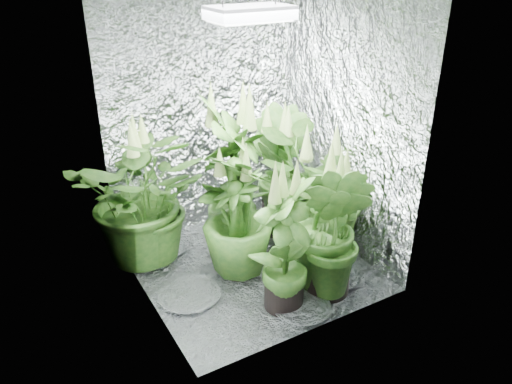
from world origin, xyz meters
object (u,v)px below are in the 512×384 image
at_px(plant_a, 142,196).
at_px(plant_b, 232,180).
at_px(plant_g, 330,230).
at_px(grow_lamp, 250,13).
at_px(plant_d, 238,216).
at_px(plant_f, 285,245).
at_px(circulation_fan, 282,204).
at_px(plant_e, 320,197).
at_px(plant_c, 281,175).

distance_m(plant_a, plant_b, 0.67).
bearing_deg(plant_g, plant_b, 113.18).
bearing_deg(plant_a, plant_g, -46.32).
xyz_separation_m(grow_lamp, plant_d, (-0.10, -0.00, -1.36)).
distance_m(plant_f, circulation_fan, 1.22).
bearing_deg(plant_b, plant_e, -33.92).
bearing_deg(grow_lamp, plant_g, -58.64).
bearing_deg(plant_e, plant_g, -118.51).
relative_size(plant_d, plant_f, 0.98).
xyz_separation_m(plant_e, plant_f, (-0.57, -0.40, -0.03)).
xyz_separation_m(plant_b, plant_g, (0.33, -0.77, -0.13)).
relative_size(plant_b, plant_g, 1.24).
distance_m(plant_a, plant_g, 1.38).
height_order(plant_b, plant_g, plant_b).
bearing_deg(circulation_fan, plant_d, -140.57).
relative_size(plant_e, plant_f, 1.03).
distance_m(plant_a, plant_e, 1.32).
bearing_deg(plant_c, plant_d, -148.93).
bearing_deg(plant_b, plant_c, 10.85).
relative_size(plant_e, circulation_fan, 2.84).
bearing_deg(plant_e, circulation_fan, 84.85).
relative_size(plant_a, circulation_fan, 3.33).
bearing_deg(plant_f, plant_b, 88.47).
bearing_deg(plant_c, circulation_fan, 52.52).
height_order(plant_a, plant_e, plant_a).
xyz_separation_m(plant_a, plant_c, (1.12, -0.13, -0.03)).
relative_size(plant_a, plant_c, 1.11).
distance_m(plant_b, plant_d, 0.31).
relative_size(plant_f, plant_g, 0.96).
xyz_separation_m(grow_lamp, plant_a, (-0.64, 0.48, -1.27)).
relative_size(plant_g, circulation_fan, 2.85).
distance_m(plant_d, plant_f, 0.51).
height_order(plant_c, plant_e, plant_c).
bearing_deg(plant_b, plant_f, -91.53).
height_order(plant_b, plant_c, plant_b).
bearing_deg(plant_c, plant_e, -84.00).
bearing_deg(grow_lamp, plant_f, -94.10).
relative_size(plant_a, plant_f, 1.21).
distance_m(plant_g, circulation_fan, 1.09).
bearing_deg(plant_c, grow_lamp, -143.98).
bearing_deg(plant_g, plant_f, 179.11).
height_order(plant_c, plant_g, plant_c).
height_order(plant_a, plant_c, plant_a).
xyz_separation_m(plant_d, circulation_fan, (0.69, 0.49, -0.31)).
relative_size(plant_c, plant_d, 1.12).
bearing_deg(plant_e, plant_a, 153.04).
bearing_deg(plant_b, plant_d, -108.73).
relative_size(plant_b, plant_e, 1.24).
bearing_deg(plant_d, plant_e, -9.89).
bearing_deg(plant_f, plant_c, 58.87).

